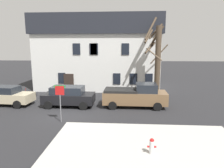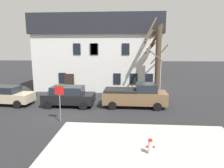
# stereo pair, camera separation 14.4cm
# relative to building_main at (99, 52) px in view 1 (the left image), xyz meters

# --- Properties ---
(ground_plane) EXTENTS (120.00, 120.00, 0.00)m
(ground_plane) POSITION_rel_building_main_xyz_m (-1.05, -11.38, -4.38)
(ground_plane) COLOR #262628
(sidewalk_slab) EXTENTS (9.93, 7.73, 0.12)m
(sidewalk_slab) POSITION_rel_building_main_xyz_m (4.48, -16.84, -4.32)
(sidewalk_slab) COLOR #B7B5AD
(sidewalk_slab) RESTS_ON ground_plane
(building_main) EXTENTS (14.71, 7.65, 8.59)m
(building_main) POSITION_rel_building_main_xyz_m (0.00, 0.00, 0.00)
(building_main) COLOR white
(building_main) RESTS_ON ground_plane
(tree_bare_near) EXTENTS (2.02, 1.97, 7.93)m
(tree_bare_near) POSITION_rel_building_main_xyz_m (6.36, -5.48, -0.45)
(tree_bare_near) COLOR #4C3D2D
(tree_bare_near) RESTS_ON ground_plane
(tree_bare_mid) EXTENTS (2.28, 2.32, 6.45)m
(tree_bare_mid) POSITION_rel_building_main_xyz_m (6.53, -5.15, -1.27)
(tree_bare_mid) COLOR brown
(tree_bare_mid) RESTS_ON ground_plane
(car_beige_sedan) EXTENTS (4.75, 2.20, 1.66)m
(car_beige_sedan) POSITION_rel_building_main_xyz_m (-7.06, -8.91, -3.54)
(car_beige_sedan) COLOR #C6B793
(car_beige_sedan) RESTS_ON ground_plane
(car_black_wagon) EXTENTS (4.32, 2.14, 1.74)m
(car_black_wagon) POSITION_rel_building_main_xyz_m (-1.47, -8.94, -3.47)
(car_black_wagon) COLOR black
(car_black_wagon) RESTS_ON ground_plane
(pickup_truck_brown) EXTENTS (5.32, 2.27, 2.02)m
(pickup_truck_brown) POSITION_rel_building_main_xyz_m (4.21, -8.69, -3.40)
(pickup_truck_brown) COLOR brown
(pickup_truck_brown) RESTS_ON ground_plane
(fire_hydrant) EXTENTS (0.42, 0.22, 0.76)m
(fire_hydrant) POSITION_rel_building_main_xyz_m (4.62, -16.67, -3.86)
(fire_hydrant) COLOR silver
(fire_hydrant) RESTS_ON sidewalk_slab
(street_sign_pole) EXTENTS (0.76, 0.07, 2.53)m
(street_sign_pole) POSITION_rel_building_main_xyz_m (-0.97, -12.65, -2.59)
(street_sign_pole) COLOR slate
(street_sign_pole) RESTS_ON ground_plane
(bicycle_leaning) EXTENTS (1.75, 0.09, 1.03)m
(bicycle_leaning) POSITION_rel_building_main_xyz_m (-6.30, -6.48, -4.01)
(bicycle_leaning) COLOR black
(bicycle_leaning) RESTS_ON ground_plane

